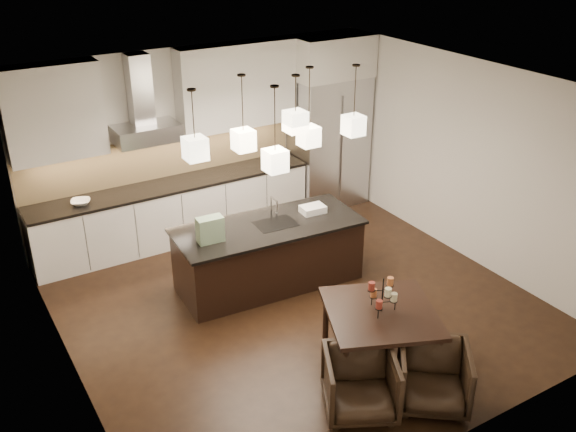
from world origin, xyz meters
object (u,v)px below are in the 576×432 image
dining_table (379,337)px  armchair_left (360,384)px  refrigerator (329,142)px  armchair_right (433,377)px  island_body (268,256)px

dining_table → armchair_left: 0.79m
refrigerator → dining_table: bearing=-116.9°
armchair_left → armchair_right: bearing=4.3°
dining_table → armchair_left: bearing=-119.2°
refrigerator → dining_table: (-1.96, -3.86, -0.73)m
dining_table → armchair_left: (-0.62, -0.48, -0.02)m
island_body → armchair_left: (-0.42, -2.57, -0.09)m
island_body → dining_table: (0.20, -2.09, -0.07)m
refrigerator → dining_table: size_ratio=1.88×
island_body → armchair_right: island_body is taller
dining_table → armchair_right: 0.78m
refrigerator → armchair_left: bearing=-120.7°
island_body → refrigerator: bearing=43.4°
refrigerator → armchair_left: refrigerator is taller
armchair_left → island_body: bearing=107.7°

